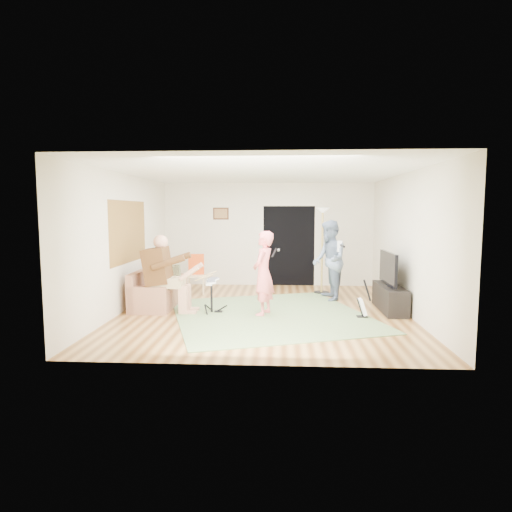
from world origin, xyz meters
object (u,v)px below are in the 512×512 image
Objects in this scene: sofa at (156,293)px; dining_chair at (197,280)px; guitar_spare at (363,307)px; television at (388,268)px; drum_kit at (212,298)px; tv_cabinet at (390,298)px; torchiere_lamp at (322,235)px; guitarist at (329,260)px; singer at (263,273)px.

dining_chair is (0.61, 1.30, 0.08)m from sofa.
guitar_spare is (4.14, -0.88, -0.05)m from sofa.
television reaches higher than sofa.
drum_kit reaches higher than tv_cabinet.
sofa is at bearing 168.02° from guitar_spare.
television is at bearing -30.36° from dining_chair.
guitarist is at bearing -83.92° from torchiere_lamp.
sofa is 2.62× the size of guitar_spare.
guitar_spare is at bearing -11.98° from sofa.
sofa reaches higher than guitar_spare.
sofa is 1.44m from dining_chair.
guitar_spare is 0.60× the size of television.
guitarist is at bearing 154.29° from singer.
sofa is 4.23m from guitar_spare.
singer is at bearing -60.48° from dining_chair.
drum_kit is at bearing -79.19° from singer.
guitar_spare is (2.85, -0.23, -0.09)m from drum_kit.
torchiere_lamp is at bearing 42.55° from drum_kit.
guitar_spare is 0.89m from tv_cabinet.
television is (1.05, -0.96, -0.04)m from guitarist.
torchiere_lamp is at bearing 22.33° from sofa.
dining_chair is 4.46m from tv_cabinet.
torchiere_lamp reaches higher than guitar_spare.
drum_kit is 3.52m from tv_cabinet.
television reaches higher than dining_chair.
dining_chair is (-3.08, 0.60, -0.55)m from guitarist.
tv_cabinet is (4.18, -1.56, -0.08)m from dining_chair.
television is at bearing 41.08° from guitarist.
guitar_spare is 0.51× the size of tv_cabinet.
guitarist is at bearing 10.80° from sofa.
sofa is 1.34× the size of tv_cabinet.
torchiere_lamp is at bearing 122.97° from television.
guitarist is (1.39, 1.47, 0.09)m from singer.
singer is 2.49m from television.
singer is at bearing -6.86° from drum_kit.
guitarist reaches higher than tv_cabinet.
torchiere_lamp is (3.60, 1.48, 1.15)m from sofa.
guitar_spare is at bearing -4.57° from drum_kit.
dining_chair is at bearing -107.27° from guitarist.
torchiere_lamp is at bearing -6.21° from dining_chair.
torchiere_lamp is 3.19m from dining_chair.
television is at bearing 180.00° from tv_cabinet.
singer is at bearing -120.20° from torchiere_lamp.
guitarist reaches higher than television.
dining_chair is at bearing 65.03° from sofa.
torchiere_lamp reaches higher than television.
sofa is 0.92× the size of torchiere_lamp.
dining_chair is 0.79× the size of television.
singer is 1.71× the size of dining_chair.
torchiere_lamp reaches higher than tv_cabinet.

